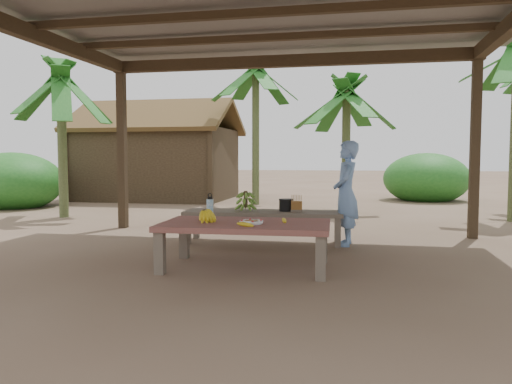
% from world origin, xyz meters
% --- Properties ---
extents(ground, '(80.00, 80.00, 0.00)m').
position_xyz_m(ground, '(0.00, 0.00, 0.00)').
color(ground, brown).
rests_on(ground, ground).
extents(pavilion, '(6.60, 5.60, 2.95)m').
position_xyz_m(pavilion, '(-0.01, -0.01, 2.78)').
color(pavilion, black).
rests_on(pavilion, ground).
extents(work_table, '(1.84, 1.07, 0.50)m').
position_xyz_m(work_table, '(-0.07, -0.33, 0.43)').
color(work_table, brown).
rests_on(work_table, ground).
extents(bench, '(2.23, 0.71, 0.45)m').
position_xyz_m(bench, '(-0.18, 1.28, 0.39)').
color(bench, brown).
rests_on(bench, ground).
extents(ripe_banana_bunch, '(0.29, 0.26, 0.15)m').
position_xyz_m(ripe_banana_bunch, '(-0.52, -0.37, 0.58)').
color(ripe_banana_bunch, yellow).
rests_on(ripe_banana_bunch, work_table).
extents(plate, '(0.25, 0.25, 0.04)m').
position_xyz_m(plate, '(0.01, -0.42, 0.52)').
color(plate, white).
rests_on(plate, work_table).
extents(loose_banana_front, '(0.18, 0.07, 0.04)m').
position_xyz_m(loose_banana_front, '(0.00, -0.65, 0.52)').
color(loose_banana_front, yellow).
rests_on(loose_banana_front, work_table).
extents(loose_banana_side, '(0.10, 0.16, 0.04)m').
position_xyz_m(loose_banana_side, '(0.34, -0.25, 0.52)').
color(loose_banana_side, yellow).
rests_on(loose_banana_side, work_table).
extents(water_flask, '(0.08, 0.08, 0.30)m').
position_xyz_m(water_flask, '(-0.54, -0.10, 0.62)').
color(water_flask, teal).
rests_on(water_flask, work_table).
extents(green_banana_stalk, '(0.27, 0.27, 0.29)m').
position_xyz_m(green_banana_stalk, '(-0.43, 1.27, 0.60)').
color(green_banana_stalk, '#598C2D').
rests_on(green_banana_stalk, bench).
extents(cooking_pot, '(0.19, 0.19, 0.16)m').
position_xyz_m(cooking_pot, '(0.14, 1.34, 0.53)').
color(cooking_pot, black).
rests_on(cooking_pot, bench).
extents(skewer_rack, '(0.18, 0.09, 0.24)m').
position_xyz_m(skewer_rack, '(0.30, 1.25, 0.57)').
color(skewer_rack, '#A57F47').
rests_on(skewer_rack, bench).
extents(woman, '(0.35, 0.52, 1.42)m').
position_xyz_m(woman, '(0.96, 1.30, 0.71)').
color(woman, '#769EE0').
rests_on(woman, ground).
extents(hut, '(4.40, 3.43, 2.85)m').
position_xyz_m(hut, '(-4.50, 8.00, 1.10)').
color(hut, black).
rests_on(hut, ground).
extents(banana_plant_n, '(1.80, 1.80, 2.84)m').
position_xyz_m(banana_plant_n, '(0.86, 5.47, 2.36)').
color(banana_plant_n, '#596638').
rests_on(banana_plant_n, ground).
extents(banana_plant_nw, '(1.80, 1.80, 3.64)m').
position_xyz_m(banana_plant_nw, '(-1.41, 6.82, 3.14)').
color(banana_plant_nw, '#596638').
rests_on(banana_plant_nw, ground).
extents(banana_plant_w, '(1.80, 1.80, 2.97)m').
position_xyz_m(banana_plant_w, '(-4.65, 3.43, 2.48)').
color(banana_plant_w, '#596638').
rests_on(banana_plant_w, ground).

